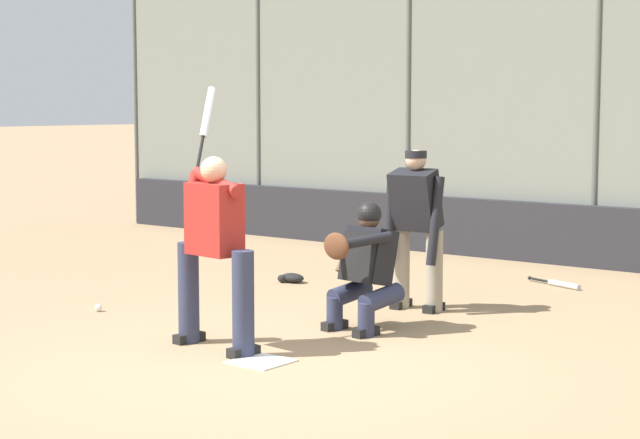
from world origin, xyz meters
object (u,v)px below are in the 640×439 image
baseball_loose (98,308)px  batter_at_plate (214,245)px  fielding_glove_on_dirt (291,278)px  spare_bat_near_backstop (560,284)px  umpire_home (416,225)px  catcher_behind_plate (363,264)px

baseball_loose → batter_at_plate: bearing=166.8°
batter_at_plate → fielding_glove_on_dirt: bearing=-53.6°
spare_bat_near_backstop → umpire_home: bearing=-83.8°
batter_at_plate → spare_bat_near_backstop: batter_at_plate is taller
fielding_glove_on_dirt → umpire_home: bearing=165.1°
baseball_loose → fielding_glove_on_dirt: bearing=-99.3°
umpire_home → fielding_glove_on_dirt: 2.27m
catcher_behind_plate → baseball_loose: 2.81m
fielding_glove_on_dirt → baseball_loose: bearing=80.7°
batter_at_plate → catcher_behind_plate: batter_at_plate is taller
batter_at_plate → baseball_loose: batter_at_plate is taller
catcher_behind_plate → umpire_home: (0.14, -1.10, 0.25)m
batter_at_plate → fielding_glove_on_dirt: (1.64, -3.01, -0.83)m
batter_at_plate → baseball_loose: 2.27m
batter_at_plate → baseball_loose: bearing=-5.3°
spare_bat_near_backstop → fielding_glove_on_dirt: fielding_glove_on_dirt is taller
spare_bat_near_backstop → fielding_glove_on_dirt: size_ratio=2.55×
spare_bat_near_backstop → fielding_glove_on_dirt: (2.59, 1.63, 0.02)m
batter_at_plate → baseball_loose: (2.05, -0.48, -0.85)m
umpire_home → baseball_loose: umpire_home is taller
umpire_home → fielding_glove_on_dirt: size_ratio=5.32×
umpire_home → baseball_loose: bearing=35.4°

